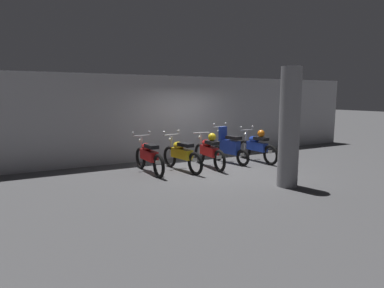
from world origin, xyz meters
TOP-DOWN VIEW (x-y plane):
  - ground_plane at (0.00, 0.00)m, footprint 80.00×80.00m
  - back_wall at (0.00, 2.14)m, footprint 16.00×0.30m
  - motorbike_slot_0 at (-1.88, 0.35)m, footprint 0.59×1.95m
  - motorbike_slot_1 at (-0.94, 0.14)m, footprint 0.58×1.94m
  - motorbike_slot_2 at (0.00, 0.14)m, footprint 0.56×1.95m
  - motorbike_slot_3 at (0.93, 0.42)m, footprint 0.58×1.67m
  - motorbike_slot_4 at (1.88, 0.17)m, footprint 0.59×1.95m
  - support_pillar at (0.60, -2.55)m, footprint 0.49×0.49m

SIDE VIEW (x-z plane):
  - ground_plane at x=0.00m, z-range 0.00..0.00m
  - motorbike_slot_0 at x=-1.88m, z-range -0.08..1.07m
  - motorbike_slot_1 at x=-0.94m, z-range -0.08..1.07m
  - motorbike_slot_2 at x=0.00m, z-range -0.02..1.07m
  - motorbike_slot_3 at x=0.93m, z-range -0.12..1.17m
  - motorbike_slot_4 at x=1.88m, z-range -0.05..1.10m
  - back_wall at x=0.00m, z-range 0.00..2.86m
  - support_pillar at x=0.60m, z-range 0.00..2.86m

